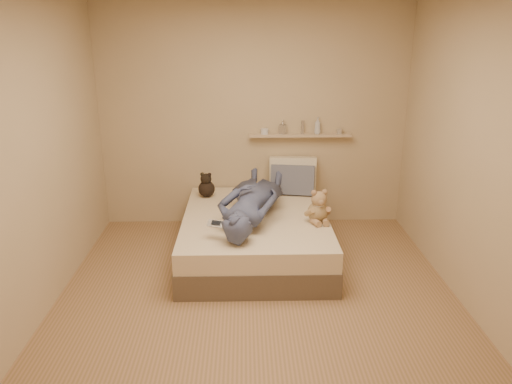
{
  "coord_description": "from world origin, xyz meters",
  "views": [
    {
      "loc": [
        -0.11,
        -3.91,
        2.34
      ],
      "look_at": [
        0.0,
        0.65,
        0.8
      ],
      "focal_mm": 35.0,
      "sensor_mm": 36.0,
      "label": 1
    }
  ],
  "objects_px": {
    "bed": "(255,235)",
    "wall_shelf": "(300,135)",
    "pillow_grey": "(293,180)",
    "person": "(251,200)",
    "teddy_bear": "(319,209)",
    "pillow_cream": "(293,174)",
    "dark_plush": "(206,186)",
    "game_console": "(216,224)"
  },
  "relations": [
    {
      "from": "dark_plush",
      "to": "wall_shelf",
      "type": "bearing_deg",
      "value": 15.61
    },
    {
      "from": "person",
      "to": "wall_shelf",
      "type": "bearing_deg",
      "value": -108.53
    },
    {
      "from": "teddy_bear",
      "to": "person",
      "type": "bearing_deg",
      "value": 167.22
    },
    {
      "from": "bed",
      "to": "wall_shelf",
      "type": "relative_size",
      "value": 1.58
    },
    {
      "from": "bed",
      "to": "teddy_bear",
      "type": "relative_size",
      "value": 5.49
    },
    {
      "from": "dark_plush",
      "to": "pillow_grey",
      "type": "xyz_separation_m",
      "value": [
        1.0,
        0.09,
        0.04
      ]
    },
    {
      "from": "person",
      "to": "wall_shelf",
      "type": "relative_size",
      "value": 1.31
    },
    {
      "from": "pillow_cream",
      "to": "dark_plush",
      "type": "bearing_deg",
      "value": -167.29
    },
    {
      "from": "teddy_bear",
      "to": "wall_shelf",
      "type": "xyz_separation_m",
      "value": [
        -0.08,
        1.11,
        0.51
      ]
    },
    {
      "from": "game_console",
      "to": "wall_shelf",
      "type": "xyz_separation_m",
      "value": [
        0.92,
        1.5,
        0.5
      ]
    },
    {
      "from": "pillow_grey",
      "to": "dark_plush",
      "type": "bearing_deg",
      "value": -174.99
    },
    {
      "from": "pillow_grey",
      "to": "wall_shelf",
      "type": "distance_m",
      "value": 0.54
    },
    {
      "from": "pillow_grey",
      "to": "wall_shelf",
      "type": "bearing_deg",
      "value": 65.65
    },
    {
      "from": "bed",
      "to": "person",
      "type": "relative_size",
      "value": 1.2
    },
    {
      "from": "bed",
      "to": "dark_plush",
      "type": "xyz_separation_m",
      "value": [
        -0.55,
        0.6,
        0.35
      ]
    },
    {
      "from": "dark_plush",
      "to": "pillow_cream",
      "type": "relative_size",
      "value": 0.53
    },
    {
      "from": "person",
      "to": "teddy_bear",
      "type": "bearing_deg",
      "value": -179.67
    },
    {
      "from": "bed",
      "to": "wall_shelf",
      "type": "distance_m",
      "value": 1.38
    },
    {
      "from": "game_console",
      "to": "dark_plush",
      "type": "bearing_deg",
      "value": 98.38
    },
    {
      "from": "bed",
      "to": "person",
      "type": "bearing_deg",
      "value": -129.15
    },
    {
      "from": "pillow_cream",
      "to": "pillow_grey",
      "type": "distance_m",
      "value": 0.14
    },
    {
      "from": "game_console",
      "to": "wall_shelf",
      "type": "distance_m",
      "value": 1.83
    },
    {
      "from": "person",
      "to": "game_console",
      "type": "bearing_deg",
      "value": 71.82
    },
    {
      "from": "bed",
      "to": "pillow_cream",
      "type": "bearing_deg",
      "value": 60.92
    },
    {
      "from": "bed",
      "to": "teddy_bear",
      "type": "distance_m",
      "value": 0.75
    },
    {
      "from": "dark_plush",
      "to": "wall_shelf",
      "type": "relative_size",
      "value": 0.24
    },
    {
      "from": "bed",
      "to": "person",
      "type": "xyz_separation_m",
      "value": [
        -0.04,
        -0.05,
        0.41
      ]
    },
    {
      "from": "bed",
      "to": "pillow_cream",
      "type": "relative_size",
      "value": 3.45
    },
    {
      "from": "bed",
      "to": "person",
      "type": "distance_m",
      "value": 0.42
    },
    {
      "from": "teddy_bear",
      "to": "pillow_grey",
      "type": "xyz_separation_m",
      "value": [
        -0.17,
        0.89,
        0.03
      ]
    },
    {
      "from": "dark_plush",
      "to": "pillow_cream",
      "type": "xyz_separation_m",
      "value": [
        1.01,
        0.23,
        0.07
      ]
    },
    {
      "from": "teddy_bear",
      "to": "dark_plush",
      "type": "height_order",
      "value": "teddy_bear"
    },
    {
      "from": "wall_shelf",
      "to": "pillow_grey",
      "type": "bearing_deg",
      "value": -114.35
    },
    {
      "from": "bed",
      "to": "game_console",
      "type": "bearing_deg",
      "value": -122.01
    },
    {
      "from": "teddy_bear",
      "to": "pillow_grey",
      "type": "relative_size",
      "value": 0.69
    },
    {
      "from": "dark_plush",
      "to": "wall_shelf",
      "type": "xyz_separation_m",
      "value": [
        1.1,
        0.31,
        0.52
      ]
    },
    {
      "from": "teddy_bear",
      "to": "pillow_grey",
      "type": "distance_m",
      "value": 0.91
    },
    {
      "from": "teddy_bear",
      "to": "pillow_cream",
      "type": "height_order",
      "value": "pillow_cream"
    },
    {
      "from": "game_console",
      "to": "pillow_cream",
      "type": "distance_m",
      "value": 1.65
    },
    {
      "from": "bed",
      "to": "dark_plush",
      "type": "height_order",
      "value": "dark_plush"
    },
    {
      "from": "game_console",
      "to": "wall_shelf",
      "type": "height_order",
      "value": "wall_shelf"
    },
    {
      "from": "bed",
      "to": "pillow_grey",
      "type": "distance_m",
      "value": 0.91
    }
  ]
}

